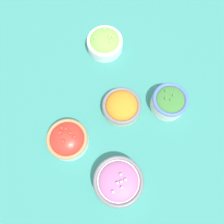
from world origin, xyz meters
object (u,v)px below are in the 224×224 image
Objects in this scene: bowl_lettuce at (105,42)px; bowl_red_onion at (118,181)px; bowl_cherry_tomatoes at (68,139)px; bowl_carrots at (122,106)px; bowl_broccoli at (169,101)px.

bowl_lettuce is 0.86× the size of bowl_red_onion.
bowl_cherry_tomatoes reaches higher than bowl_carrots.
bowl_red_onion is at bearing -47.86° from bowl_carrots.
bowl_lettuce is 0.23m from bowl_carrots.
bowl_cherry_tomatoes is (0.16, -0.31, -0.00)m from bowl_lettuce.
bowl_cherry_tomatoes reaches higher than bowl_lettuce.
bowl_cherry_tomatoes is at bearing -113.79° from bowl_broccoli.
bowl_lettuce is 0.99× the size of bowl_carrots.
bowl_broccoli is 0.79× the size of bowl_red_onion.
bowl_red_onion reaches higher than bowl_carrots.
bowl_cherry_tomatoes is 0.19m from bowl_red_onion.
bowl_broccoli is 0.90× the size of bowl_cherry_tomatoes.
bowl_broccoli is 0.33m from bowl_cherry_tomatoes.
bowl_lettuce reaches higher than bowl_red_onion.
bowl_red_onion is (0.35, -0.29, 0.00)m from bowl_lettuce.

